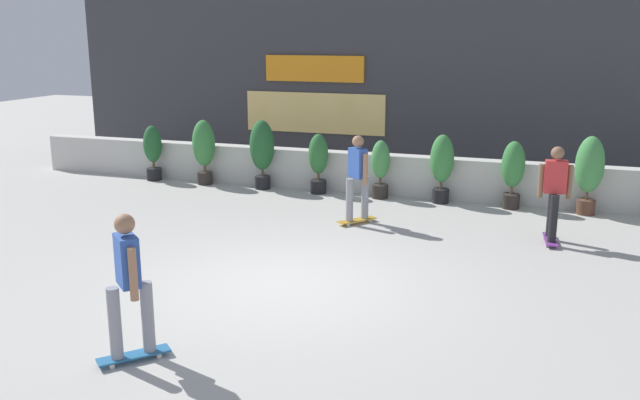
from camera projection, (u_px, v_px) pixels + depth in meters
name	position (u px, v px, depth m)	size (l,w,h in m)	color
ground_plane	(287.00, 283.00, 9.92)	(48.00, 48.00, 0.00)	#B2AFA8
planter_wall	(385.00, 174.00, 15.32)	(18.00, 0.40, 0.90)	beige
building_backdrop	(422.00, 44.00, 18.32)	(20.00, 2.08, 6.50)	#38383D
potted_plant_0	(153.00, 150.00, 16.63)	(0.44, 0.44, 1.35)	black
potted_plant_1	(204.00, 147.00, 16.16)	(0.54, 0.54, 1.55)	#2D2823
potted_plant_2	(262.00, 149.00, 15.67)	(0.57, 0.57, 1.61)	black
potted_plant_3	(318.00, 160.00, 15.28)	(0.44, 0.44, 1.35)	black
potted_plant_4	(380.00, 166.00, 14.84)	(0.41, 0.41, 1.28)	#2D2823
potted_plant_5	(442.00, 164.00, 14.39)	(0.50, 0.50, 1.47)	black
potted_plant_6	(513.00, 170.00, 13.94)	(0.47, 0.47, 1.41)	#2D2823
potted_plant_7	(589.00, 169.00, 13.46)	(0.55, 0.55, 1.58)	brown
skater_mid_plaza	(129.00, 281.00, 7.36)	(0.68, 0.73, 1.70)	#266699
skater_far_left	(555.00, 190.00, 11.59)	(0.56, 0.82, 1.70)	#72338C
skater_by_wall_right	(358.00, 175.00, 12.79)	(0.65, 0.75, 1.70)	#BF8C26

